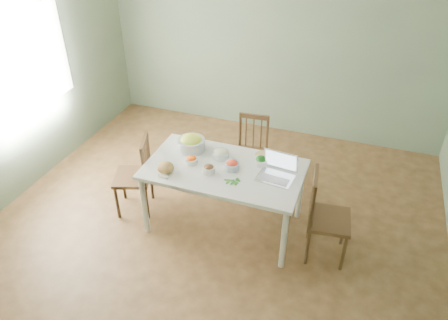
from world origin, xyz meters
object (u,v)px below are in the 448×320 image
(laptop, at_px, (276,169))
(bowl_squash, at_px, (191,143))
(dining_table, at_px, (224,197))
(chair_right, at_px, (329,218))
(bread_boule, at_px, (166,168))
(chair_far, at_px, (250,153))
(chair_left, at_px, (132,175))

(laptop, bearing_deg, bowl_squash, 173.73)
(dining_table, xyz_separation_m, bowl_squash, (-0.46, 0.22, 0.48))
(chair_right, xyz_separation_m, bread_boule, (-1.69, -0.19, 0.34))
(bowl_squash, bearing_deg, laptop, -12.39)
(laptop, bearing_deg, chair_right, -1.06)
(chair_right, relative_size, bread_boule, 5.72)
(bread_boule, bearing_deg, laptop, 13.87)
(dining_table, bearing_deg, chair_far, 86.89)
(bread_boule, bearing_deg, bowl_squash, 81.19)
(bowl_squash, distance_m, laptop, 1.04)
(bread_boule, relative_size, laptop, 0.48)
(chair_left, relative_size, bread_boule, 5.51)
(chair_left, distance_m, chair_right, 2.24)
(chair_left, height_order, laptop, laptop)
(chair_left, relative_size, bowl_squash, 3.12)
(dining_table, height_order, chair_left, chair_left)
(chair_left, height_order, chair_right, chair_right)
(chair_far, distance_m, chair_right, 1.44)
(chair_right, height_order, bread_boule, chair_right)
(chair_left, bearing_deg, dining_table, 75.06)
(bread_boule, bearing_deg, chair_right, 6.56)
(bread_boule, height_order, bowl_squash, bowl_squash)
(chair_right, bearing_deg, laptop, 76.28)
(chair_right, distance_m, laptop, 0.73)
(dining_table, distance_m, chair_left, 1.10)
(dining_table, xyz_separation_m, laptop, (0.55, -0.01, 0.51))
(chair_far, relative_size, bread_boule, 5.28)
(chair_right, bearing_deg, dining_table, 79.45)
(chair_far, bearing_deg, bread_boule, -123.07)
(bowl_squash, bearing_deg, chair_far, 50.72)
(dining_table, height_order, bread_boule, bread_boule)
(dining_table, height_order, chair_right, chair_right)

